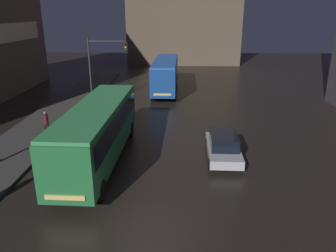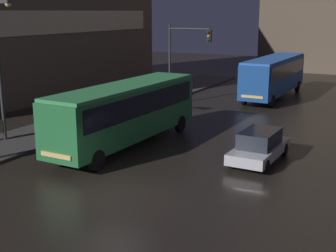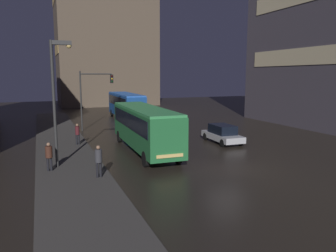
# 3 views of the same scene
# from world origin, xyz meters

# --- Properties ---
(ground_plane) EXTENTS (120.00, 120.00, 0.00)m
(ground_plane) POSITION_xyz_m (0.00, 0.00, 0.00)
(ground_plane) COLOR black
(sidewalk_left) EXTENTS (4.00, 48.00, 0.15)m
(sidewalk_left) POSITION_xyz_m (-9.00, 10.00, 0.07)
(sidewalk_left) COLOR #3D3A38
(sidewalk_left) RESTS_ON ground
(bus_near) EXTENTS (2.77, 11.06, 3.34)m
(bus_near) POSITION_xyz_m (-3.32, 6.24, 2.06)
(bus_near) COLOR #236B38
(bus_near) RESTS_ON ground
(bus_far) EXTENTS (2.60, 10.96, 3.37)m
(bus_far) POSITION_xyz_m (-0.20, 24.10, 2.08)
(bus_far) COLOR #194793
(bus_far) RESTS_ON ground
(car_taxi) EXTENTS (1.94, 4.52, 1.55)m
(car_taxi) POSITION_xyz_m (3.80, 6.89, 0.78)
(car_taxi) COLOR #B7B7BC
(car_taxi) RESTS_ON ground
(pedestrian_far) EXTENTS (0.46, 0.46, 1.70)m
(pedestrian_far) POSITION_xyz_m (-7.82, 9.99, 1.13)
(pedestrian_far) COLOR black
(pedestrian_far) RESTS_ON sidewalk_left
(traffic_light_main) EXTENTS (3.45, 0.35, 6.12)m
(traffic_light_main) POSITION_xyz_m (-5.36, 17.51, 4.16)
(traffic_light_main) COLOR #2D2D2D
(traffic_light_main) RESTS_ON ground
(street_lamp_sidewalk) EXTENTS (1.25, 0.36, 7.59)m
(street_lamp_sidewalk) POSITION_xyz_m (-9.49, 3.76, 5.18)
(street_lamp_sidewalk) COLOR #2D2D2D
(street_lamp_sidewalk) RESTS_ON sidewalk_left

